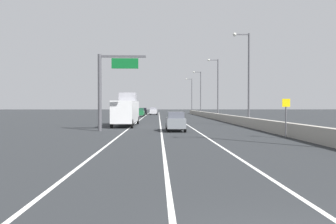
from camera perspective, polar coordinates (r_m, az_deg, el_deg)
ground_plane at (r=68.84m, az=0.15°, el=-0.97°), size 320.00×320.00×0.00m
lane_stripe_left at (r=59.89m, az=-4.82°, el=-1.28°), size 0.16×130.00×0.00m
lane_stripe_center at (r=59.81m, az=-1.47°, el=-1.28°), size 0.16×130.00×0.00m
lane_stripe_right at (r=59.93m, az=1.88°, el=-1.27°), size 0.16×130.00×0.00m
jersey_barrier_right at (r=46.03m, az=11.53°, el=-1.32°), size 0.60×120.00×1.10m
overhead_sign_gantry at (r=32.15m, az=-10.67°, el=5.10°), size 4.68×0.36×7.50m
speed_advisory_sign at (r=26.01m, az=20.09°, el=-0.53°), size 0.60×0.11×3.00m
lamp_post_right_second at (r=41.38m, az=13.78°, el=6.67°), size 2.14×0.44×11.50m
lamp_post_right_third at (r=63.05m, az=8.60°, el=4.76°), size 2.14×0.44×11.50m
lamp_post_right_fourth at (r=84.91m, az=5.64°, el=3.81°), size 2.14×0.44×11.50m
lamp_post_right_fifth at (r=106.97m, az=4.11°, el=3.25°), size 2.14×0.44×11.50m
car_gray_0 at (r=31.58m, az=1.32°, el=-1.69°), size 1.84×4.25×1.88m
car_black_1 at (r=91.51m, az=-4.34°, el=0.13°), size 1.91×4.50×1.91m
car_silver_2 at (r=89.97m, az=-2.56°, el=0.16°), size 2.10×4.41×2.05m
car_green_3 at (r=74.98m, az=-4.92°, el=-0.06°), size 1.88×4.19×1.97m
box_truck at (r=39.91m, az=-7.39°, el=0.26°), size 2.64×9.34×4.15m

